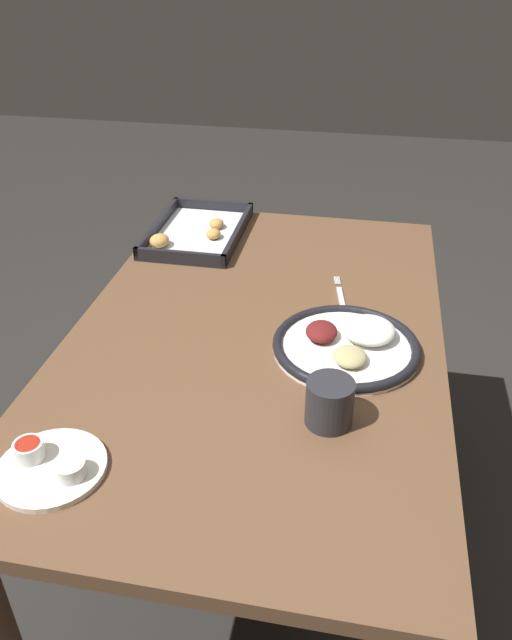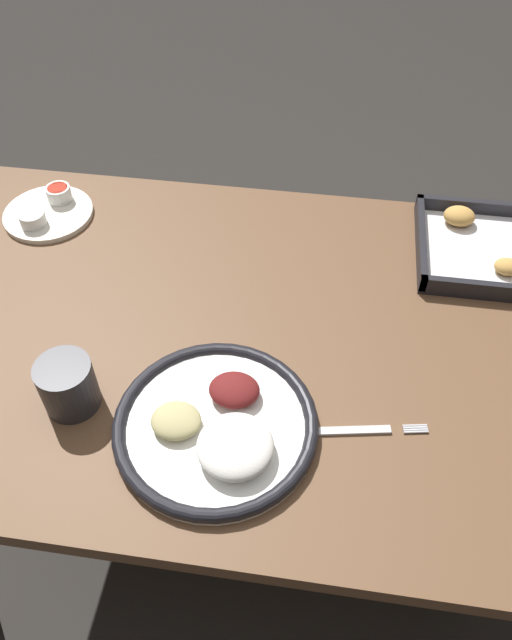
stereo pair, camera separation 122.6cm
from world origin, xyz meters
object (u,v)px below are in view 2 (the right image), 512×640
Objects in this scene: fork at (339,431)px; baking_tray at (512,251)px; drinking_cup at (68,385)px; dinner_plate at (217,426)px; saucer_plate at (48,211)px.

fork is 0.50m from baking_tray.
dinner_plate is at bearing -4.86° from drinking_cup.
drinking_cup is at bearing -148.28° from baking_tray.
baking_tray is (0.45, 0.43, -0.00)m from dinner_plate.
drinking_cup reaches higher than fork.
drinking_cup reaches higher than saucer_plate.
dinner_plate reaches higher than saucer_plate.
dinner_plate is 0.63m from baking_tray.
saucer_plate is 0.86m from baking_tray.
saucer_plate is 2.06× the size of drinking_cup.
dinner_plate is 0.59m from saucer_plate.
dinner_plate is 1.71× the size of saucer_plate.
baking_tray is at bearing 43.69° from dinner_plate.
fork is 0.39m from drinking_cup.
dinner_plate is at bearing 177.53° from fork.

